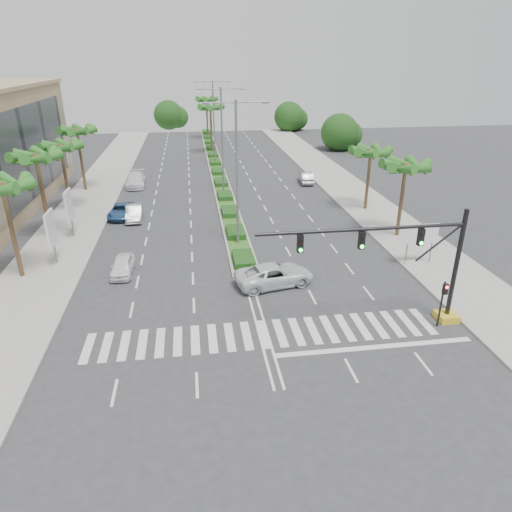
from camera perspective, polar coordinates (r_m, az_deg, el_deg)
The scene contains 27 objects.
ground at distance 27.27m, azimuth 0.94°, elevation -9.75°, with size 160.00×160.00×0.00m, color #333335.
footpath_right at distance 48.81m, azimuth 15.07°, elevation 5.03°, with size 6.00×120.00×0.15m, color gray.
footpath_left at distance 46.46m, azimuth -22.10°, elevation 3.13°, with size 6.00×120.00×0.15m, color gray.
median at distance 69.19m, azimuth -5.04°, elevation 11.15°, with size 2.20×75.00×0.20m, color gray.
median_grass at distance 69.16m, azimuth -5.05°, elevation 11.25°, with size 1.80×75.00×0.04m, color #316322.
signal_gantry at distance 28.39m, azimuth 19.82°, elevation -1.86°, with size 12.60×1.20×7.20m.
pedestrian_signal at distance 29.10m, azimuth 22.35°, elevation -4.75°, with size 0.28×0.36×3.00m.
direction_sign at distance 37.15m, azimuth 19.95°, elevation 2.44°, with size 2.70×0.11×3.40m.
billboard_near at distance 38.08m, azimuth -24.25°, elevation 3.07°, with size 0.18×2.10×4.35m.
billboard_far at distance 43.58m, azimuth -22.33°, elevation 5.83°, with size 0.18×2.10×4.35m.
palm_left_near at distance 35.88m, azimuth -29.11°, elevation 7.27°, with size 4.57×4.68×7.55m.
palm_left_mid at distance 43.18m, azimuth -25.79°, elevation 10.78°, with size 4.57×4.68×7.95m.
palm_left_far at distance 50.85m, azimuth -23.22°, elevation 12.18°, with size 4.57×4.68×7.35m.
palm_left_end at distance 58.46m, azimuth -21.45°, elevation 14.12°, with size 4.57×4.68×7.75m.
palm_right_near at distance 41.68m, azimuth 18.19°, elevation 10.31°, with size 4.57×4.68×7.05m.
palm_right_far at distance 48.89m, azimuth 14.13°, elevation 12.26°, with size 4.57×4.68×6.75m.
palm_median_a at distance 77.94m, azimuth -5.72°, elevation 17.80°, with size 4.57×4.68×8.05m.
palm_median_b at distance 92.86m, azimuth -6.22°, elevation 18.72°, with size 4.57×4.68×8.05m.
streetlight_near at distance 37.55m, azimuth -2.41°, elevation 11.03°, with size 5.10×0.25×12.00m.
streetlight_mid at distance 53.22m, azimuth -4.27°, elevation 14.75°, with size 5.10×0.25×12.00m.
streetlight_far at distance 69.05m, azimuth -5.30°, elevation 16.77°, with size 5.10×0.25×12.00m.
car_parked_a at distance 35.56m, azimuth -16.34°, elevation -1.18°, with size 1.53×3.81×1.30m, color white.
car_parked_b at distance 47.31m, azimuth -14.96°, elevation 5.27°, with size 1.51×4.33×1.43m, color #AFAEB3.
car_parked_c at distance 48.41m, azimuth -16.47°, elevation 5.45°, with size 2.19×4.75×1.32m, color #2A5283.
car_parked_d at distance 59.98m, azimuth -14.80°, elevation 9.21°, with size 2.26×5.56×1.61m, color white.
car_crossing at distance 32.46m, azimuth 2.31°, elevation -2.36°, with size 2.58×5.60×1.56m, color white.
car_right at distance 59.89m, azimuth 6.30°, elevation 9.74°, with size 1.53×4.38×1.44m, color #A8A8AD.
Camera 1 is at (-3.68, -22.46, 15.03)m, focal length 32.00 mm.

